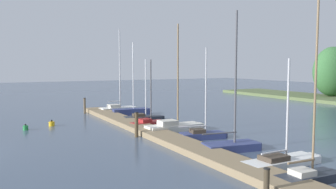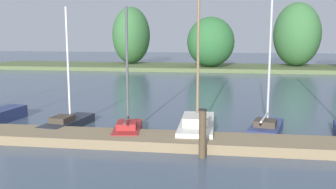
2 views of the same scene
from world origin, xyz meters
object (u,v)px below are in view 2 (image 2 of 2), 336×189
at_px(sailboat_2, 68,121).
at_px(sailboat_3, 128,127).
at_px(sailboat_5, 267,125).
at_px(sailboat_4, 197,124).
at_px(mooring_piling_1, 202,134).

relative_size(sailboat_2, sailboat_3, 1.01).
relative_size(sailboat_3, sailboat_5, 0.88).
bearing_deg(sailboat_4, sailboat_5, -82.04).
xyz_separation_m(sailboat_4, mooring_piling_1, (0.41, -3.13, 0.43)).
distance_m(sailboat_3, sailboat_5, 5.66).
bearing_deg(sailboat_5, mooring_piling_1, 159.38).
xyz_separation_m(sailboat_3, sailboat_4, (2.72, 0.72, 0.07)).
bearing_deg(sailboat_5, sailboat_2, 105.55).
height_order(sailboat_2, sailboat_5, sailboat_5).
xyz_separation_m(sailboat_2, sailboat_5, (8.39, 0.34, 0.03)).
height_order(sailboat_5, mooring_piling_1, sailboat_5).
bearing_deg(sailboat_2, sailboat_4, -82.59).
xyz_separation_m(sailboat_2, mooring_piling_1, (5.99, -3.25, 0.54)).
bearing_deg(sailboat_4, mooring_piling_1, -173.94).
distance_m(sailboat_5, mooring_piling_1, 4.35).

